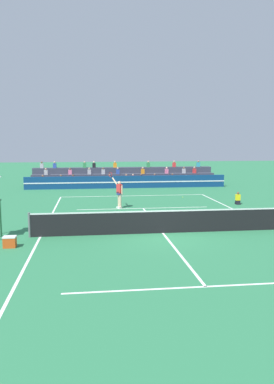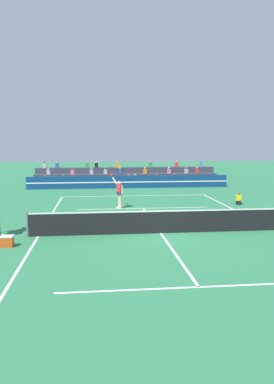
% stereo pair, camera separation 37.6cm
% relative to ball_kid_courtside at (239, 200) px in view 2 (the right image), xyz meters
% --- Properties ---
extents(ground_plane, '(120.00, 120.00, 0.00)m').
position_rel_ball_kid_courtside_xyz_m(ground_plane, '(-6.48, -7.12, -0.33)').
color(ground_plane, '#2D7A4C').
extents(court_lines, '(11.10, 23.90, 0.01)m').
position_rel_ball_kid_courtside_xyz_m(court_lines, '(-6.48, -7.12, -0.33)').
color(court_lines, white).
rests_on(court_lines, ground).
extents(tennis_net, '(12.00, 0.10, 1.10)m').
position_rel_ball_kid_courtside_xyz_m(tennis_net, '(-6.48, -7.12, 0.21)').
color(tennis_net, slate).
rests_on(tennis_net, ground).
extents(sponsor_banner_wall, '(18.00, 0.26, 1.10)m').
position_rel_ball_kid_courtside_xyz_m(sponsor_banner_wall, '(-6.48, 9.61, 0.22)').
color(sponsor_banner_wall, navy).
rests_on(sponsor_banner_wall, ground).
extents(bleacher_stand, '(17.35, 2.85, 2.28)m').
position_rel_ball_kid_courtside_xyz_m(bleacher_stand, '(-6.49, 12.15, 0.32)').
color(bleacher_stand, '#383D4C').
rests_on(bleacher_stand, ground).
extents(ball_kid_courtside, '(0.30, 0.36, 0.84)m').
position_rel_ball_kid_courtside_xyz_m(ball_kid_courtside, '(0.00, 0.00, 0.00)').
color(ball_kid_courtside, black).
rests_on(ball_kid_courtside, ground).
extents(tennis_player, '(0.85, 1.11, 2.29)m').
position_rel_ball_kid_courtside_xyz_m(tennis_player, '(-7.96, -0.40, 0.65)').
color(tennis_player, beige).
rests_on(tennis_player, ground).
extents(tennis_ball, '(0.07, 0.07, 0.07)m').
position_rel_ball_kid_courtside_xyz_m(tennis_ball, '(-2.89, 3.46, -0.30)').
color(tennis_ball, '#C6DB33').
rests_on(tennis_ball, ground).
extents(equipment_cooler, '(0.50, 0.38, 0.45)m').
position_rel_ball_kid_courtside_xyz_m(equipment_cooler, '(-12.96, -8.64, -0.10)').
color(equipment_cooler, '#D84C19').
rests_on(equipment_cooler, ground).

